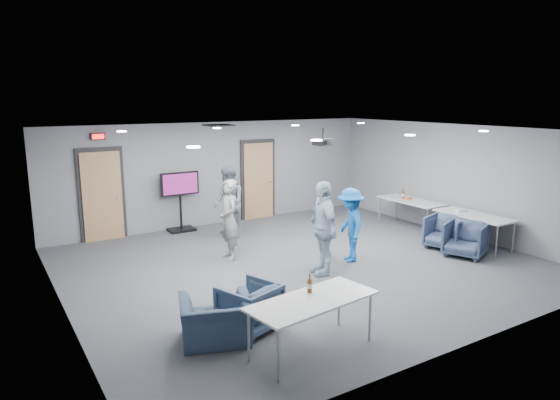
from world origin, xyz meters
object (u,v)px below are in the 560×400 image
person_b (229,202)px  bottle_front (310,285)px  chair_front_a (249,307)px  table_front_left (312,303)px  tv_stand (180,198)px  chair_front_b (216,321)px  table_right_b (474,217)px  person_c (323,228)px  person_d (350,225)px  table_right_a (411,202)px  chair_right_c (465,239)px  chair_right_b (446,232)px  bottle_right (403,195)px  person_a (229,220)px  projector (323,142)px

person_b → bottle_front: size_ratio=6.48×
chair_front_a → table_front_left: (0.41, -1.00, 0.34)m
chair_front_a → tv_stand: 5.88m
chair_front_b → table_right_b: bearing=-151.9°
table_front_left → tv_stand: (0.74, 6.75, 0.17)m
chair_front_b → person_c: bearing=-134.4°
person_d → table_right_a: 3.29m
chair_right_c → person_d: bearing=-137.8°
person_b → chair_right_c: bearing=49.2°
person_b → chair_front_a: bearing=-16.5°
table_right_a → person_b: bearing=69.8°
chair_right_b → bottle_right: bearing=144.0°
chair_front_b → tv_stand: size_ratio=0.64×
chair_right_c → chair_front_b: size_ratio=0.84×
table_front_left → bottle_right: 7.22m
tv_stand → chair_front_a: bearing=-101.3°
person_a → chair_front_b: size_ratio=1.73×
person_c → projector: size_ratio=5.01×
person_a → bottle_front: size_ratio=6.23×
tv_stand → table_front_left: bearing=-96.3°
chair_right_b → tv_stand: bearing=-153.1°
chair_front_a → projector: 4.52m
person_b → person_d: size_ratio=1.14×
person_a → chair_front_b: 3.70m
chair_front_b → person_b: bearing=-99.1°
person_a → person_d: (2.05, -1.44, -0.08)m
person_a → chair_right_b: 4.85m
table_right_a → tv_stand: tv_stand is taller
projector → chair_right_b: bearing=-28.7°
person_d → bottle_right: size_ratio=5.65×
table_front_left → tv_stand: bearing=76.1°
table_front_left → projector: size_ratio=5.24×
person_b → table_right_b: bearing=57.6°
chair_front_a → bottle_front: bottle_front is taller
chair_front_a → bottle_right: size_ratio=2.83×
chair_front_a → table_right_a: bearing=-174.3°
chair_right_c → tv_stand: 6.78m
bottle_front → bottle_right: (5.78, 3.96, 0.00)m
person_c → chair_right_b: 3.38m
person_a → chair_right_c: bearing=68.8°
chair_front_a → bottle_front: 1.05m
chair_right_c → tv_stand: size_ratio=0.54×
person_a → chair_front_b: bearing=-20.4°
person_c → tv_stand: bearing=-150.4°
chair_front_a → table_right_a: (6.30, 2.90, 0.34)m
tv_stand → projector: projector is taller
chair_right_b → projector: bearing=-135.3°
chair_front_a → chair_front_b: (-0.58, -0.10, -0.03)m
chair_right_c → bottle_right: bottle_right is taller
person_a → chair_right_c: 5.03m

